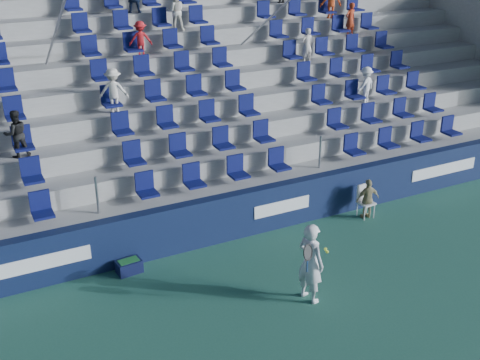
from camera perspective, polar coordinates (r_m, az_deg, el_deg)
name	(u,v)px	position (r m, az deg, el deg)	size (l,w,h in m)	color
ground	(293,305)	(12.77, 5.02, -11.71)	(70.00, 70.00, 0.00)	#29604C
sponsor_wall	(226,217)	(14.82, -1.30, -3.56)	(24.00, 0.32, 1.20)	#101B3E
grandstand	(153,105)	(18.67, -8.23, 7.08)	(24.00, 8.17, 6.63)	#A2A29C
tennis_player	(311,263)	(12.50, 6.71, -7.78)	(0.69, 0.73, 1.76)	silver
line_judge_chair	(364,198)	(16.36, 11.71, -1.71)	(0.42, 0.43, 0.89)	white
line_judge	(368,199)	(16.24, 12.03, -1.76)	(0.65, 0.27, 1.11)	tan
ball_bin	(129,266)	(13.90, -10.48, -8.01)	(0.58, 0.41, 0.31)	#0E1334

